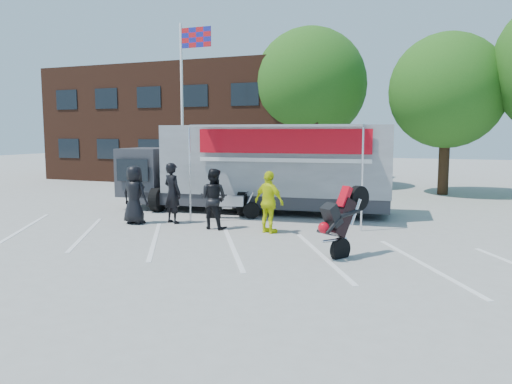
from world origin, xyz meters
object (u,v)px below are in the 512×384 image
Objects in this scene: tree_left at (310,85)px; spectator_leather_c at (213,199)px; spectator_leather_b at (172,193)px; tree_mid at (447,91)px; stunt_bike_rider at (356,255)px; parked_motorcycle at (232,218)px; spectator_leather_a at (134,195)px; transporter_truck at (263,212)px; flagpole at (187,88)px; spectator_hivis at (269,202)px.

tree_left is 13.73m from spectator_leather_c.
spectator_leather_c is (1.68, -0.35, -0.06)m from spectator_leather_b.
stunt_bike_rider is at bearing -96.87° from tree_mid.
spectator_leather_a reaches higher than parked_motorcycle.
spectator_leather_a is (-3.05, -3.84, 0.96)m from transporter_truck.
tree_mid is (7.00, -1.00, -0.62)m from tree_left.
spectator_leather_a is (2.05, -7.12, -4.09)m from flagpole.
spectator_leather_b is (-1.46, -1.56, 1.00)m from parked_motorcycle.
spectator_hivis is at bearing -164.39° from spectator_leather_b.
parked_motorcycle is 2.14m from spectator_leather_c.
flagpole reaches higher than spectator_leather_c.
tree_mid is 0.75× the size of transporter_truck.
spectator_leather_b is (-6.45, 2.04, 1.00)m from stunt_bike_rider.
stunt_bike_rider reaches higher than parked_motorcycle.
flagpole is 4.20× the size of stunt_bike_rider.
tree_left is 4.30× the size of spectator_leather_b.
spectator_leather_c reaches higher than parked_motorcycle.
spectator_leather_b is (-8.09, -11.56, -3.94)m from tree_mid.
transporter_truck is at bearing -32.74° from flagpole.
tree_mid is 12.98m from parked_motorcycle.
spectator_leather_c is at bearing 22.47° from spectator_hivis.
tree_mid is at bearing -8.13° from tree_left.
parked_motorcycle is 6.16m from stunt_bike_rider.
transporter_truck is at bearing 160.75° from stunt_bike_rider.
spectator_leather_c is 1.01× the size of spectator_hivis.
flagpole is at bearing -125.28° from tree_left.
spectator_hivis reaches higher than transporter_truck.
spectator_leather_c is at bearing -170.59° from spectator_leather_b.
spectator_leather_b reaches higher than spectator_hivis.
flagpole is 8.47m from spectator_leather_a.
spectator_leather_a is 1.24m from spectator_leather_b.
flagpole is 1.04× the size of tree_mid.
spectator_leather_a is (-7.55, 1.48, 0.96)m from stunt_bike_rider.
transporter_truck reaches higher than parked_motorcycle.
spectator_leather_a is at bearing -99.48° from tree_left.
flagpole is 12.31m from tree_mid.
spectator_leather_a is at bearing 24.98° from spectator_hivis.
stunt_bike_rider is at bearing -142.06° from parked_motorcycle.
spectator_hivis is (2.44, -12.91, -4.63)m from tree_left.
flagpole is 10.46m from spectator_hivis.
flagpole is at bearing 140.81° from transporter_truck.
spectator_leather_b reaches higher than stunt_bike_rider.
transporter_truck is 1.79m from parked_motorcycle.
flagpole is 9.38m from spectator_leather_c.
spectator_leather_c is (4.83, -6.91, -4.11)m from flagpole.
transporter_truck is (0.86, -9.28, -5.57)m from tree_left.
spectator_leather_b is at bearing -94.97° from tree_left.
tree_mid is 14.57m from stunt_bike_rider.
spectator_leather_a is (-2.56, -2.12, 0.96)m from parked_motorcycle.
flagpole is at bearing -68.70° from spectator_leather_a.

